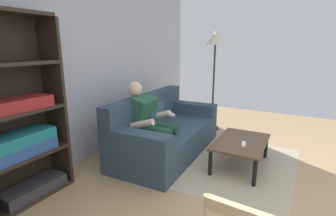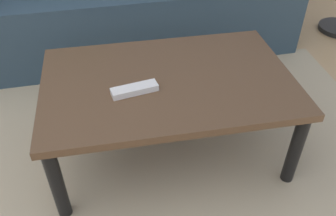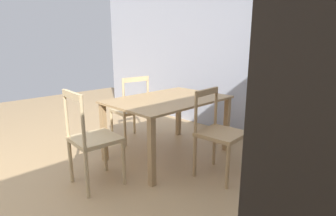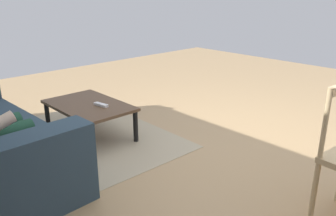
{
  "view_description": "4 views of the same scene",
  "coord_description": "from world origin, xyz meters",
  "views": [
    {
      "loc": [
        -1.97,
        0.09,
        1.61
      ],
      "look_at": [
        1.22,
        1.84,
        0.71
      ],
      "focal_mm": 27.04,
      "sensor_mm": 36.0,
      "label": 1
    },
    {
      "loc": [
        1.09,
        -0.34,
        1.15
      ],
      "look_at": [
        1.3,
        0.76,
        0.22
      ],
      "focal_mm": 38.17,
      "sensor_mm": 36.0,
      "label": 2
    },
    {
      "loc": [
        0.07,
        2.51,
        1.38
      ],
      "look_at": [
        -2.18,
        0.25,
        0.6
      ],
      "focal_mm": 29.2,
      "sensor_mm": 36.0,
      "label": 3
    },
    {
      "loc": [
        -1.76,
        2.51,
        1.51
      ],
      "look_at": [
        -0.48,
        1.3,
        0.9
      ],
      "focal_mm": 36.83,
      "sensor_mm": 36.0,
      "label": 4
    }
  ],
  "objects": [
    {
      "name": "area_rug",
      "position": [
        1.3,
        0.76,
        0.0
      ],
      "size": [
        2.03,
        1.44,
        0.01
      ],
      "primitive_type": "cube",
      "rotation": [
        0.0,
        0.0,
        -0.02
      ],
      "color": "tan",
      "rests_on": "ground_plane"
    },
    {
      "name": "coffee_table",
      "position": [
        1.3,
        0.76,
        0.32
      ],
      "size": [
        0.96,
        0.62,
        0.37
      ],
      "color": "brown",
      "rests_on": "ground_plane"
    },
    {
      "name": "ground_plane",
      "position": [
        0.0,
        0.0,
        0.0
      ],
      "size": [
        9.13,
        9.13,
        0.0
      ],
      "primitive_type": "plane",
      "color": "tan"
    },
    {
      "name": "tv_remote",
      "position": [
        1.17,
        0.7,
        0.38
      ],
      "size": [
        0.18,
        0.08,
        0.02
      ],
      "primitive_type": "cube",
      "rotation": [
        0.0,
        0.0,
        1.76
      ],
      "color": "white",
      "rests_on": "coffee_table"
    }
  ]
}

